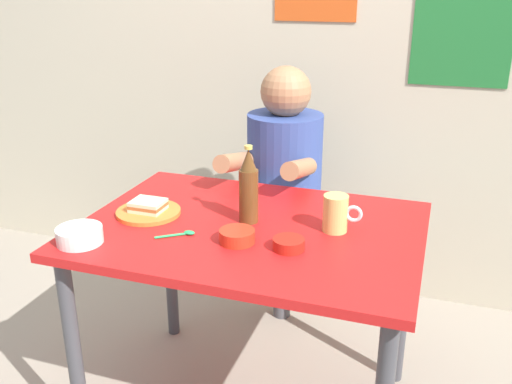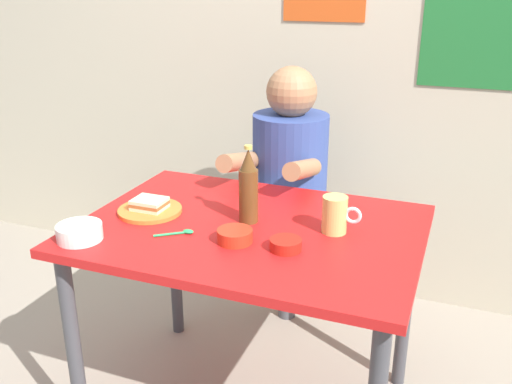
{
  "view_description": "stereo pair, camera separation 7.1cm",
  "coord_description": "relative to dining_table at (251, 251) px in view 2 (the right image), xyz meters",
  "views": [
    {
      "loc": [
        0.56,
        -1.59,
        1.49
      ],
      "look_at": [
        0.0,
        0.05,
        0.84
      ],
      "focal_mm": 39.52,
      "sensor_mm": 36.0,
      "label": 1
    },
    {
      "loc": [
        0.62,
        -1.56,
        1.49
      ],
      "look_at": [
        0.0,
        0.05,
        0.84
      ],
      "focal_mm": 39.52,
      "sensor_mm": 36.0,
      "label": 2
    }
  ],
  "objects": [
    {
      "name": "stool",
      "position": [
        -0.07,
        0.63,
        -0.3
      ],
      "size": [
        0.34,
        0.34,
        0.45
      ],
      "color": "#4C4C51",
      "rests_on": "ground"
    },
    {
      "name": "spoon",
      "position": [
        -0.18,
        -0.14,
        0.1
      ],
      "size": [
        0.11,
        0.08,
        0.01
      ],
      "color": "#26A559",
      "rests_on": "dining_table"
    },
    {
      "name": "wall_back",
      "position": [
        0.0,
        1.05,
        0.65
      ],
      "size": [
        4.4,
        0.09,
        2.6
      ],
      "color": "#BCB299",
      "rests_on": "ground"
    },
    {
      "name": "sambal_bowl_red",
      "position": [
        0.16,
        -0.13,
        0.11
      ],
      "size": [
        0.1,
        0.1,
        0.03
      ],
      "color": "#B21E14",
      "rests_on": "dining_table"
    },
    {
      "name": "dining_table",
      "position": [
        0.0,
        0.0,
        0.0
      ],
      "size": [
        1.1,
        0.8,
        0.74
      ],
      "color": "red",
      "rests_on": "ground"
    },
    {
      "name": "beer_mug",
      "position": [
        0.27,
        0.05,
        0.15
      ],
      "size": [
        0.13,
        0.08,
        0.12
      ],
      "color": "#D1BC66",
      "rests_on": "dining_table"
    },
    {
      "name": "plate_orange",
      "position": [
        -0.37,
        -0.02,
        0.1
      ],
      "size": [
        0.22,
        0.22,
        0.01
      ],
      "primitive_type": "cylinder",
      "color": "orange",
      "rests_on": "dining_table"
    },
    {
      "name": "person_seated",
      "position": [
        -0.07,
        0.62,
        0.12
      ],
      "size": [
        0.33,
        0.56,
        0.72
      ],
      "color": "#33478C",
      "rests_on": "stool"
    },
    {
      "name": "sandwich",
      "position": [
        -0.37,
        -0.02,
        0.13
      ],
      "size": [
        0.11,
        0.09,
        0.04
      ],
      "color": "beige",
      "rests_on": "plate_orange"
    },
    {
      "name": "sauce_bowl_chili",
      "position": [
        -0.0,
        -0.13,
        0.12
      ],
      "size": [
        0.11,
        0.11,
        0.04
      ],
      "color": "red",
      "rests_on": "dining_table"
    },
    {
      "name": "rice_bowl_white",
      "position": [
        -0.45,
        -0.29,
        0.12
      ],
      "size": [
        0.14,
        0.14,
        0.05
      ],
      "color": "silver",
      "rests_on": "dining_table"
    },
    {
      "name": "beer_bottle",
      "position": [
        -0.02,
        0.03,
        0.21
      ],
      "size": [
        0.06,
        0.06,
        0.26
      ],
      "color": "#593819",
      "rests_on": "dining_table"
    }
  ]
}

